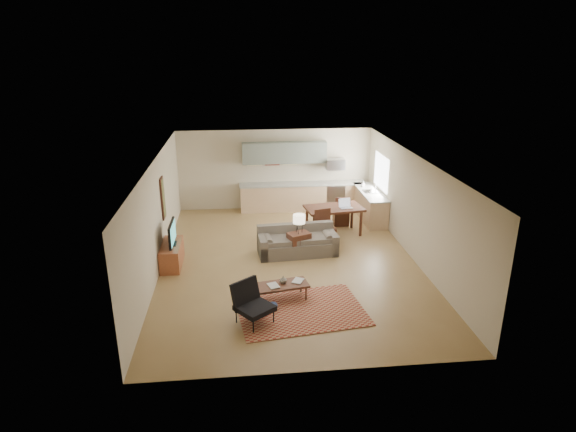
{
  "coord_description": "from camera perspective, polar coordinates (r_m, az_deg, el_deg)",
  "views": [
    {
      "loc": [
        -1.21,
        -11.33,
        5.29
      ],
      "look_at": [
        0.0,
        0.3,
        1.15
      ],
      "focal_mm": 30.0,
      "sensor_mm": 36.0,
      "label": 1
    }
  ],
  "objects": [
    {
      "name": "table_lamp",
      "position": [
        12.53,
        1.31,
        -0.91
      ],
      "size": [
        0.4,
        0.4,
        0.53
      ],
      "primitive_type": null,
      "rotation": [
        0.0,
        0.0,
        0.28
      ],
      "color": "beige",
      "rests_on": "console_table"
    },
    {
      "name": "upper_cabinets",
      "position": [
        16.08,
        -0.42,
        7.52
      ],
      "size": [
        2.8,
        0.34,
        0.7
      ],
      "primitive_type": "cube",
      "color": "gray",
      "rests_on": "room"
    },
    {
      "name": "rug",
      "position": [
        10.36,
        1.56,
        -11.14
      ],
      "size": [
        2.84,
        2.15,
        0.02
      ],
      "primitive_type": "cube",
      "rotation": [
        0.0,
        0.0,
        0.13
      ],
      "color": "maroon",
      "rests_on": "floor"
    },
    {
      "name": "dining_table",
      "position": [
        14.27,
        5.42,
        -0.55
      ],
      "size": [
        1.78,
        1.18,
        0.84
      ],
      "primitive_type": null,
      "rotation": [
        0.0,
        0.0,
        0.15
      ],
      "color": "#3E1F14",
      "rests_on": "floor"
    },
    {
      "name": "dining_chair_near",
      "position": [
        13.45,
        4.46,
        -1.42
      ],
      "size": [
        0.58,
        0.6,
        1.0
      ],
      "primitive_type": null,
      "rotation": [
        0.0,
        0.0,
        0.25
      ],
      "color": "#3E1F14",
      "rests_on": "floor"
    },
    {
      "name": "soap_bottle",
      "position": [
        16.01,
        8.92,
        3.78
      ],
      "size": [
        0.11,
        0.11,
        0.19
      ],
      "primitive_type": "imported",
      "rotation": [
        0.0,
        0.0,
        0.14
      ],
      "color": "#F3ECBB",
      "rests_on": "kitchen_counter_right"
    },
    {
      "name": "kitchen_microwave",
      "position": [
        16.29,
        5.62,
        6.14
      ],
      "size": [
        0.62,
        0.4,
        0.35
      ],
      "primitive_type": "cube",
      "color": "#A5A8AD",
      "rests_on": "room"
    },
    {
      "name": "coffee_table",
      "position": [
        10.68,
        -1.03,
        -9.02
      ],
      "size": [
        1.34,
        0.73,
        0.38
      ],
      "primitive_type": null,
      "rotation": [
        0.0,
        0.0,
        0.18
      ],
      "color": "#4A2A1D",
      "rests_on": "floor"
    },
    {
      "name": "kitchen_range",
      "position": [
        16.56,
        5.51,
        2.42
      ],
      "size": [
        0.62,
        0.62,
        0.9
      ],
      "primitive_type": "cube",
      "color": "#A5A8AD",
      "rests_on": "ground"
    },
    {
      "name": "window_right",
      "position": [
        15.46,
        10.99,
        5.14
      ],
      "size": [
        0.02,
        1.4,
        1.05
      ],
      "primitive_type": "cube",
      "color": "white",
      "rests_on": "room"
    },
    {
      "name": "kitchen_counter_right",
      "position": [
        15.67,
        9.68,
        1.27
      ],
      "size": [
        0.64,
        2.26,
        0.92
      ],
      "primitive_type": null,
      "color": "tan",
      "rests_on": "ground"
    },
    {
      "name": "kitchen_counter_back",
      "position": [
        16.38,
        1.73,
        2.34
      ],
      "size": [
        4.26,
        0.64,
        0.92
      ],
      "primitive_type": null,
      "color": "tan",
      "rests_on": "ground"
    },
    {
      "name": "book_b",
      "position": [
        10.76,
        0.65,
        -7.59
      ],
      "size": [
        0.45,
        0.47,
        0.02
      ],
      "primitive_type": "imported",
      "rotation": [
        0.0,
        0.0,
        -0.48
      ],
      "color": "navy",
      "rests_on": "coffee_table"
    },
    {
      "name": "wall_art_left",
      "position": [
        12.94,
        -14.58,
        2.06
      ],
      "size": [
        0.06,
        0.42,
        1.1
      ],
      "primitive_type": null,
      "color": "olive",
      "rests_on": "room"
    },
    {
      "name": "dining_chair_far",
      "position": [
        15.05,
        6.3,
        0.72
      ],
      "size": [
        0.46,
        0.48,
        0.95
      ],
      "primitive_type": null,
      "rotation": [
        0.0,
        0.0,
        3.12
      ],
      "color": "#3E1F14",
      "rests_on": "floor"
    },
    {
      "name": "tv_credenza",
      "position": [
        12.6,
        -13.6,
        -4.46
      ],
      "size": [
        0.48,
        1.25,
        0.58
      ],
      "primitive_type": null,
      "color": "brown",
      "rests_on": "floor"
    },
    {
      "name": "tv",
      "position": [
        12.38,
        -13.59,
        -2.02
      ],
      "size": [
        0.1,
        0.96,
        0.58
      ],
      "primitive_type": null,
      "color": "black",
      "rests_on": "tv_credenza"
    },
    {
      "name": "armchair",
      "position": [
        9.77,
        -3.98,
        -10.4
      ],
      "size": [
        1.05,
        1.05,
        0.85
      ],
      "primitive_type": null,
      "rotation": [
        0.0,
        0.0,
        0.66
      ],
      "color": "black",
      "rests_on": "floor"
    },
    {
      "name": "book_a",
      "position": [
        10.48,
        -2.3,
        -8.36
      ],
      "size": [
        0.37,
        0.41,
        0.03
      ],
      "primitive_type": "imported",
      "rotation": [
        0.0,
        0.0,
        0.29
      ],
      "color": "maroon",
      "rests_on": "coffee_table"
    },
    {
      "name": "sofa",
      "position": [
        12.86,
        1.13,
        -2.95
      ],
      "size": [
        2.24,
        1.11,
        0.76
      ],
      "primitive_type": null,
      "rotation": [
        0.0,
        0.0,
        0.07
      ],
      "color": "#5E554B",
      "rests_on": "floor"
    },
    {
      "name": "console_table",
      "position": [
        12.75,
        1.29,
        -3.4
      ],
      "size": [
        0.66,
        0.56,
        0.66
      ],
      "primitive_type": null,
      "rotation": [
        0.0,
        0.0,
        0.39
      ],
      "color": "#3E1F14",
      "rests_on": "floor"
    },
    {
      "name": "room",
      "position": [
        12.05,
        0.15,
        0.42
      ],
      "size": [
        9.0,
        9.0,
        9.0
      ],
      "color": "olive",
      "rests_on": "ground"
    },
    {
      "name": "laptop",
      "position": [
        14.06,
        6.9,
        1.46
      ],
      "size": [
        0.39,
        0.32,
        0.26
      ],
      "primitive_type": null,
      "rotation": [
        0.0,
        0.0,
        0.17
      ],
      "color": "#A5A8AD",
      "rests_on": "dining_table"
    },
    {
      "name": "vase",
      "position": [
        10.62,
        -0.58,
        -7.54
      ],
      "size": [
        0.23,
        0.23,
        0.17
      ],
      "primitive_type": "imported",
      "rotation": [
        0.0,
        0.0,
        -0.24
      ],
      "color": "black",
      "rests_on": "coffee_table"
    },
    {
      "name": "triptych",
      "position": [
        16.23,
        -1.89,
        6.89
      ],
      "size": [
        1.7,
        0.04,
        0.5
      ],
      "primitive_type": null,
      "color": "#F3ECBB",
      "rests_on": "room"
    }
  ]
}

